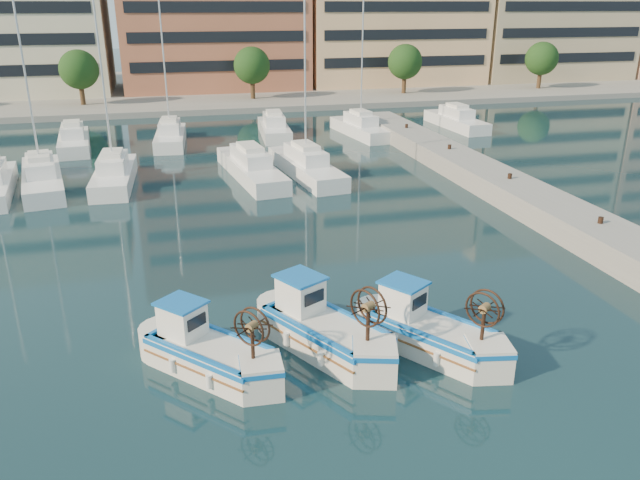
{
  "coord_description": "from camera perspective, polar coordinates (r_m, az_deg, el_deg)",
  "views": [
    {
      "loc": [
        -6.19,
        -17.05,
        10.74
      ],
      "look_at": [
        -0.24,
        6.33,
        1.5
      ],
      "focal_mm": 35.0,
      "sensor_mm": 36.0,
      "label": 1
    }
  ],
  "objects": [
    {
      "name": "fishing_boat_b",
      "position": [
        20.52,
        0.24,
        -8.01
      ],
      "size": [
        3.78,
        4.8,
        2.9
      ],
      "rotation": [
        0.0,
        0.0,
        0.5
      ],
      "color": "silver",
      "rests_on": "ground"
    },
    {
      "name": "fishing_boat_c",
      "position": [
        20.79,
        9.84,
        -8.08
      ],
      "size": [
        3.84,
        4.48,
        2.75
      ],
      "rotation": [
        0.0,
        0.0,
        0.6
      ],
      "color": "silver",
      "rests_on": "ground"
    },
    {
      "name": "ground",
      "position": [
        21.08,
        4.96,
        -9.76
      ],
      "size": [
        300.0,
        300.0,
        0.0
      ],
      "primitive_type": "plane",
      "color": "#16373B",
      "rests_on": "ground"
    },
    {
      "name": "quay",
      "position": [
        33.15,
        22.02,
        1.57
      ],
      "size": [
        3.0,
        60.0,
        1.2
      ],
      "primitive_type": "cube",
      "color": "gray",
      "rests_on": "ground"
    },
    {
      "name": "fishing_boat_a",
      "position": [
        19.73,
        -10.25,
        -9.88
      ],
      "size": [
        4.03,
        4.21,
        2.68
      ],
      "rotation": [
        0.0,
        0.0,
        0.73
      ],
      "color": "silver",
      "rests_on": "ground"
    },
    {
      "name": "yacht_marina",
      "position": [
        46.44,
        -9.09,
        7.99
      ],
      "size": [
        38.94,
        22.37,
        11.5
      ],
      "color": "white",
      "rests_on": "ground"
    }
  ]
}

